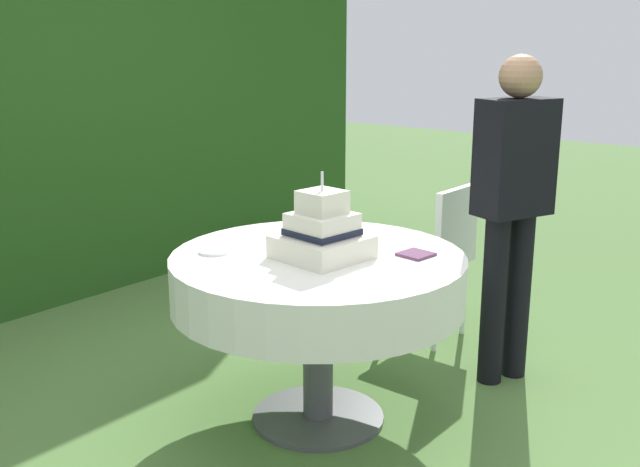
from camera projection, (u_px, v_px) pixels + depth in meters
ground_plane at (318, 418)px, 3.39m from camera, size 20.00×20.00×0.00m
cake_table at (318, 281)px, 3.23m from camera, size 1.27×1.27×0.77m
wedding_cake at (322, 234)px, 3.14m from camera, size 0.37×0.37×0.37m
serving_plate_near at (324, 229)px, 3.60m from camera, size 0.14×0.14×0.01m
serving_plate_far at (215, 251)px, 3.23m from camera, size 0.14×0.14×0.01m
napkin_stack at (416, 254)px, 3.18m from camera, size 0.14×0.14×0.01m
garden_chair at (439, 248)px, 4.17m from camera, size 0.40×0.40×0.89m
standing_person at (513, 198)px, 3.57m from camera, size 0.41×0.32×1.60m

